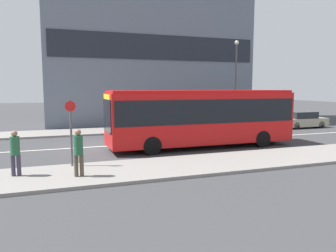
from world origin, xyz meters
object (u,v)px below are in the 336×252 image
object	(u,v)px
city_bus	(201,115)
street_lamp	(236,75)
parked_car_1	(302,120)
bus_stop_sign	(71,128)
parked_car_0	(252,122)
pedestrian_down_pavement	(78,150)
pedestrian_near_stop	(15,150)

from	to	relation	value
city_bus	street_lamp	size ratio (longest dim) A/B	1.50
parked_car_1	bus_stop_sign	xyz separation A→B (m)	(-19.45, -8.22, 1.11)
city_bus	parked_car_0	distance (m)	9.11
city_bus	pedestrian_down_pavement	bearing A→B (deg)	-151.80
city_bus	parked_car_1	distance (m)	13.32
pedestrian_down_pavement	pedestrian_near_stop	bearing A→B (deg)	-17.62
parked_car_0	bus_stop_sign	size ratio (longest dim) A/B	1.47
bus_stop_sign	parked_car_0	bearing A→B (deg)	29.85
pedestrian_down_pavement	street_lamp	world-z (taller)	street_lamp
city_bus	street_lamp	distance (m)	10.23
city_bus	pedestrian_near_stop	xyz separation A→B (m)	(-9.42, -3.73, -0.78)
street_lamp	parked_car_0	bearing A→B (deg)	-74.62
parked_car_0	pedestrian_down_pavement	size ratio (longest dim) A/B	2.32
parked_car_0	pedestrian_near_stop	distance (m)	18.98
pedestrian_down_pavement	city_bus	bearing A→B (deg)	-143.79
pedestrian_down_pavement	bus_stop_sign	bearing A→B (deg)	-81.62
pedestrian_down_pavement	street_lamp	xyz separation A→B (m)	(13.85, 11.92, 3.35)
bus_stop_sign	street_lamp	bearing A→B (deg)	35.93
parked_car_1	pedestrian_down_pavement	bearing A→B (deg)	-152.61
bus_stop_sign	pedestrian_near_stop	bearing A→B (deg)	-156.15
parked_car_1	street_lamp	world-z (taller)	street_lamp
parked_car_1	pedestrian_down_pavement	distance (m)	21.75
street_lamp	parked_car_1	bearing A→B (deg)	-19.40
parked_car_0	pedestrian_down_pavement	xyz separation A→B (m)	(-14.35, -10.10, 0.51)
parked_car_1	street_lamp	distance (m)	6.95
parked_car_1	bus_stop_sign	size ratio (longest dim) A/B	1.49
city_bus	street_lamp	bearing A→B (deg)	43.45
pedestrian_near_stop	street_lamp	xyz separation A→B (m)	(16.07, 11.06, 3.38)
city_bus	parked_car_1	bearing A→B (deg)	19.73
parked_car_0	street_lamp	size ratio (longest dim) A/B	0.57
pedestrian_near_stop	pedestrian_down_pavement	xyz separation A→B (m)	(2.22, -0.87, 0.04)
pedestrian_near_stop	pedestrian_down_pavement	size ratio (longest dim) A/B	0.97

